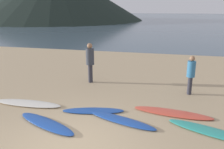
{
  "coord_description": "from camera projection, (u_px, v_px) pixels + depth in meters",
  "views": [
    {
      "loc": [
        2.29,
        -4.77,
        3.39
      ],
      "look_at": [
        -0.02,
        4.61,
        0.6
      ],
      "focal_mm": 38.27,
      "sensor_mm": 36.0,
      "label": 1
    }
  ],
  "objects": [
    {
      "name": "ocean_water",
      "position": [
        163.0,
        19.0,
        64.53
      ],
      "size": [
        140.0,
        100.0,
        0.01
      ],
      "primitive_type": "cube",
      "color": "#475B6B",
      "rests_on": "ground"
    },
    {
      "name": "ground_plane",
      "position": [
        132.0,
        62.0,
        15.28
      ],
      "size": [
        120.0,
        120.0,
        0.2
      ],
      "primitive_type": "cube",
      "color": "tan",
      "rests_on": "ground"
    },
    {
      "name": "surfboard_1",
      "position": [
        28.0,
        103.0,
        8.5
      ],
      "size": [
        2.53,
        0.63,
        0.09
      ],
      "primitive_type": "ellipsoid",
      "rotation": [
        0.0,
        0.0,
        0.02
      ],
      "color": "silver",
      "rests_on": "ground"
    },
    {
      "name": "surfboard_4",
      "position": [
        121.0,
        120.0,
        7.25
      ],
      "size": [
        2.33,
        1.18,
        0.09
      ],
      "primitive_type": "ellipsoid",
      "rotation": [
        0.0,
        0.0,
        -0.33
      ],
      "color": "#1E479E",
      "rests_on": "ground"
    },
    {
      "name": "surfboard_2",
      "position": [
        46.0,
        123.0,
        7.04
      ],
      "size": [
        2.31,
        1.38,
        0.1
      ],
      "primitive_type": "ellipsoid",
      "rotation": [
        0.0,
        0.0,
        -0.4
      ],
      "color": "#1E479E",
      "rests_on": "ground"
    },
    {
      "name": "person_2",
      "position": [
        191.0,
        72.0,
        9.25
      ],
      "size": [
        0.31,
        0.31,
        1.55
      ],
      "rotation": [
        0.0,
        0.0,
        1.76
      ],
      "color": "#2D2D38",
      "rests_on": "ground"
    },
    {
      "name": "surfboard_5",
      "position": [
        172.0,
        113.0,
        7.77
      ],
      "size": [
        2.59,
        0.9,
        0.07
      ],
      "primitive_type": "ellipsoid",
      "rotation": [
        0.0,
        0.0,
        -0.13
      ],
      "color": "#D84C38",
      "rests_on": "ground"
    },
    {
      "name": "surfboard_3",
      "position": [
        93.0,
        111.0,
        7.93
      ],
      "size": [
        2.1,
        0.96,
        0.07
      ],
      "primitive_type": "ellipsoid",
      "rotation": [
        0.0,
        0.0,
        0.24
      ],
      "color": "#1E479E",
      "rests_on": "ground"
    },
    {
      "name": "person_1",
      "position": [
        90.0,
        60.0,
        10.71
      ],
      "size": [
        0.37,
        0.37,
        1.81
      ],
      "rotation": [
        0.0,
        0.0,
        1.2
      ],
      "color": "#2D2D38",
      "rests_on": "ground"
    },
    {
      "name": "surfboard_6",
      "position": [
        212.0,
        132.0,
        6.59
      ],
      "size": [
        2.52,
        1.43,
        0.08
      ],
      "primitive_type": "ellipsoid",
      "rotation": [
        0.0,
        0.0,
        -0.38
      ],
      "color": "teal",
      "rests_on": "ground"
    }
  ]
}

